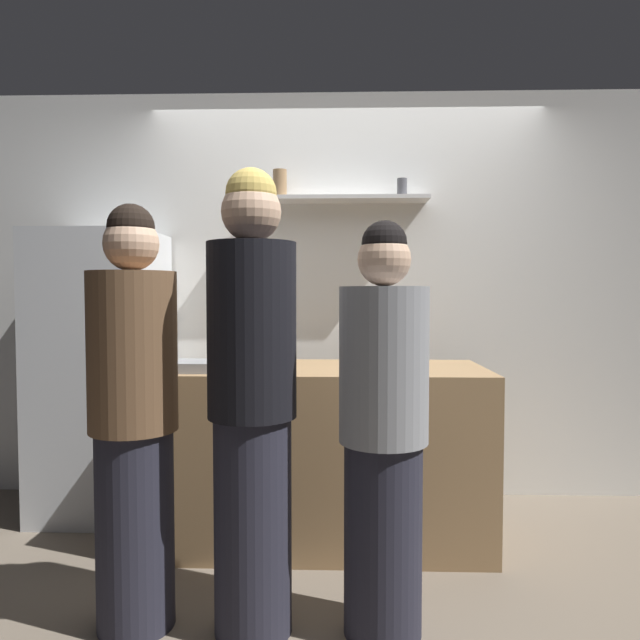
# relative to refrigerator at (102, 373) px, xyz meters

# --- Properties ---
(ground_plane) EXTENTS (5.28, 5.28, 0.00)m
(ground_plane) POSITION_rel_refrigerator_xyz_m (1.47, -0.85, -0.84)
(ground_plane) COLOR #726656
(back_wall_assembly) EXTENTS (4.80, 0.32, 2.60)m
(back_wall_assembly) POSITION_rel_refrigerator_xyz_m (1.47, 0.40, 0.46)
(back_wall_assembly) COLOR white
(back_wall_assembly) RESTS_ON ground
(refrigerator) EXTENTS (0.67, 0.69, 1.68)m
(refrigerator) POSITION_rel_refrigerator_xyz_m (0.00, 0.00, 0.00)
(refrigerator) COLOR silver
(refrigerator) RESTS_ON ground
(counter) EXTENTS (1.74, 0.72, 0.92)m
(counter) POSITION_rel_refrigerator_xyz_m (1.32, -0.36, -0.38)
(counter) COLOR #9E7A51
(counter) RESTS_ON ground
(baking_pan) EXTENTS (0.34, 0.24, 0.05)m
(baking_pan) POSITION_rel_refrigerator_xyz_m (0.75, -0.53, 0.11)
(baking_pan) COLOR gray
(baking_pan) RESTS_ON counter
(utensil_holder) EXTENTS (0.12, 0.12, 0.22)m
(utensil_holder) POSITION_rel_refrigerator_xyz_m (1.77, -0.24, 0.14)
(utensil_holder) COLOR #B2B2B7
(utensil_holder) RESTS_ON counter
(wine_bottle_amber_glass) EXTENTS (0.08, 0.08, 0.34)m
(wine_bottle_amber_glass) POSITION_rel_refrigerator_xyz_m (0.97, -0.42, 0.22)
(wine_bottle_amber_glass) COLOR #472814
(wine_bottle_amber_glass) RESTS_ON counter
(wine_bottle_dark_glass) EXTENTS (0.08, 0.08, 0.31)m
(wine_bottle_dark_glass) POSITION_rel_refrigerator_xyz_m (1.02, -0.06, 0.20)
(wine_bottle_dark_glass) COLOR black
(wine_bottle_dark_glass) RESTS_ON counter
(water_bottle_plastic) EXTENTS (0.08, 0.08, 0.25)m
(water_bottle_plastic) POSITION_rel_refrigerator_xyz_m (1.63, -0.53, 0.20)
(water_bottle_plastic) COLOR silver
(water_bottle_plastic) RESTS_ON counter
(person_grey_hoodie) EXTENTS (0.34, 0.34, 1.59)m
(person_grey_hoodie) POSITION_rel_refrigerator_xyz_m (1.59, -1.21, -0.06)
(person_grey_hoodie) COLOR #262633
(person_grey_hoodie) RESTS_ON ground
(person_brown_jacket) EXTENTS (0.34, 0.34, 1.66)m
(person_brown_jacket) POSITION_rel_refrigerator_xyz_m (0.62, -1.19, -0.02)
(person_brown_jacket) COLOR #262633
(person_brown_jacket) RESTS_ON ground
(person_blonde) EXTENTS (0.34, 0.34, 1.79)m
(person_blonde) POSITION_rel_refrigerator_xyz_m (1.08, -1.21, 0.06)
(person_blonde) COLOR #262633
(person_blonde) RESTS_ON ground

